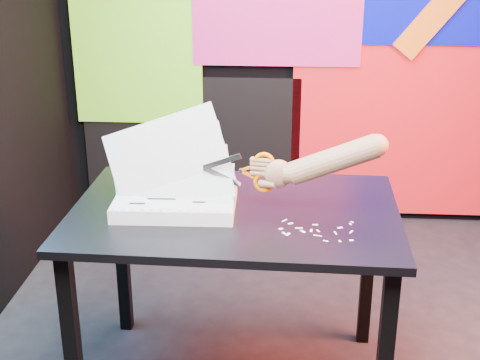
{
  "coord_description": "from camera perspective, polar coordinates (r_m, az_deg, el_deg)",
  "views": [
    {
      "loc": [
        -0.2,
        -2.34,
        1.72
      ],
      "look_at": [
        -0.35,
        -0.16,
        0.87
      ],
      "focal_mm": 50.0,
      "sensor_mm": 36.0,
      "label": 1
    }
  ],
  "objects": [
    {
      "name": "room",
      "position": [
        2.38,
        8.81,
        12.07
      ],
      "size": [
        3.01,
        3.01,
        2.71
      ],
      "color": "black",
      "rests_on": "ground"
    },
    {
      "name": "backdrop",
      "position": [
        3.89,
        7.74,
        9.69
      ],
      "size": [
        2.88,
        0.05,
        2.08
      ],
      "color": "red",
      "rests_on": "ground"
    },
    {
      "name": "work_table",
      "position": [
        2.45,
        -0.44,
        -4.47
      ],
      "size": [
        1.19,
        0.81,
        0.75
      ],
      "rotation": [
        0.0,
        0.0,
        -0.03
      ],
      "color": "black",
      "rests_on": "ground"
    },
    {
      "name": "printout_stack",
      "position": [
        2.42,
        -5.51,
        -1.59
      ],
      "size": [
        0.5,
        0.33,
        0.39
      ],
      "rotation": [
        0.0,
        0.0,
        0.02
      ],
      "color": "silver",
      "rests_on": "work_table"
    },
    {
      "name": "scissors",
      "position": [
        2.33,
        1.63,
        0.67
      ],
      "size": [
        0.26,
        0.05,
        0.15
      ],
      "rotation": [
        0.0,
        0.0,
        -0.16
      ],
      "color": "#BBBBBB",
      "rests_on": "printout_stack"
    },
    {
      "name": "hand_forearm",
      "position": [
        2.28,
        7.19,
        1.54
      ],
      "size": [
        0.45,
        0.13,
        0.22
      ],
      "rotation": [
        0.0,
        0.0,
        -0.16
      ],
      "color": "#92694D",
      "rests_on": "work_table"
    },
    {
      "name": "paper_clippings",
      "position": [
        2.26,
        6.33,
        -4.29
      ],
      "size": [
        0.26,
        0.17,
        0.0
      ],
      "color": "white",
      "rests_on": "work_table"
    }
  ]
}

